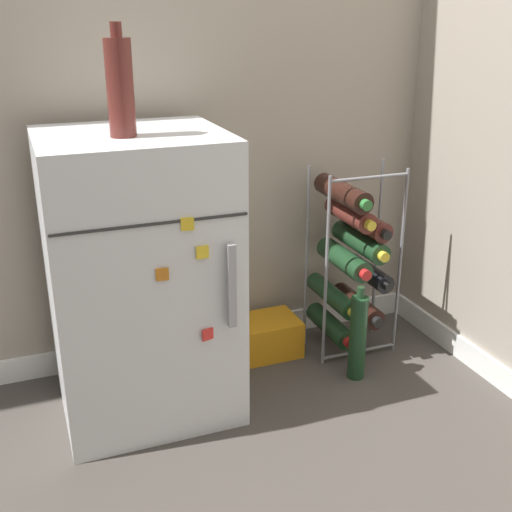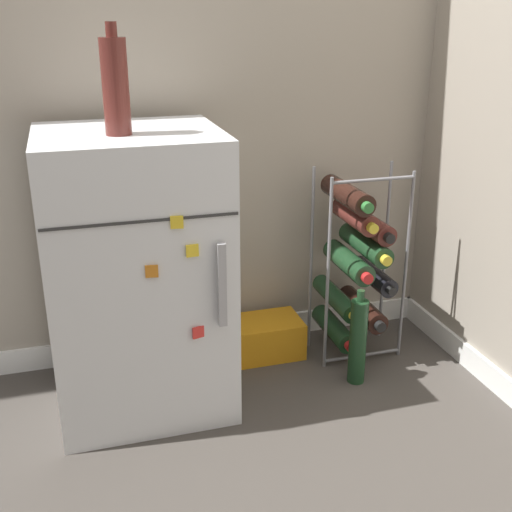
{
  "view_description": "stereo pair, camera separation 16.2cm",
  "coord_description": "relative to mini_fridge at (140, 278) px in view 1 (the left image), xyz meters",
  "views": [
    {
      "loc": [
        -0.64,
        -1.45,
        1.24
      ],
      "look_at": [
        0.1,
        0.46,
        0.46
      ],
      "focal_mm": 45.0,
      "sensor_mm": 36.0,
      "label": 1
    },
    {
      "loc": [
        -0.49,
        -1.51,
        1.24
      ],
      "look_at": [
        0.1,
        0.46,
        0.46
      ],
      "focal_mm": 45.0,
      "sensor_mm": 36.0,
      "label": 2
    }
  ],
  "objects": [
    {
      "name": "wine_rack",
      "position": [
        0.8,
        0.09,
        -0.09
      ],
      "size": [
        0.32,
        0.33,
        0.72
      ],
      "color": "slate",
      "rests_on": "ground_plane"
    },
    {
      "name": "ground_plane",
      "position": [
        0.31,
        -0.41,
        -0.46
      ],
      "size": [
        14.0,
        14.0,
        0.0
      ],
      "primitive_type": "plane",
      "color": "#423D38"
    },
    {
      "name": "wall_back",
      "position": [
        0.31,
        0.33,
        0.78
      ],
      "size": [
        6.72,
        0.07,
        2.5
      ],
      "color": "#9E9384",
      "rests_on": "ground_plane"
    },
    {
      "name": "mini_fridge",
      "position": [
        0.0,
        0.0,
        0.0
      ],
      "size": [
        0.55,
        0.52,
        0.91
      ],
      "color": "silver",
      "rests_on": "ground_plane"
    },
    {
      "name": "fridge_top_bottle",
      "position": [
        -0.03,
        -0.06,
        0.59
      ],
      "size": [
        0.07,
        0.07,
        0.3
      ],
      "color": "#56231E",
      "rests_on": "mini_fridge"
    },
    {
      "name": "soda_box",
      "position": [
        0.47,
        0.17,
        -0.39
      ],
      "size": [
        0.3,
        0.19,
        0.14
      ],
      "color": "orange",
      "rests_on": "ground_plane"
    },
    {
      "name": "loose_bottle_floor",
      "position": [
        0.73,
        -0.11,
        -0.3
      ],
      "size": [
        0.06,
        0.06,
        0.35
      ],
      "color": "#19381E",
      "rests_on": "ground_plane"
    }
  ]
}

